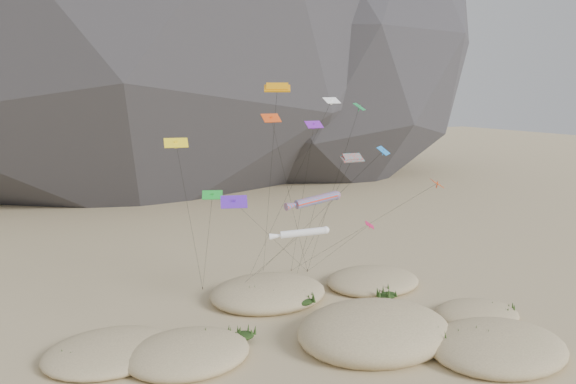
% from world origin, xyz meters
% --- Properties ---
extents(ground, '(500.00, 500.00, 0.00)m').
position_xyz_m(ground, '(0.00, 0.00, 0.00)').
color(ground, '#CCB789').
rests_on(ground, ground).
extents(dunes, '(48.06, 37.42, 4.41)m').
position_xyz_m(dunes, '(-2.40, 3.46, 0.72)').
color(dunes, '#CCB789').
rests_on(dunes, ground).
extents(dune_grass, '(44.85, 28.31, 1.54)m').
position_xyz_m(dune_grass, '(-0.26, 3.76, 0.86)').
color(dune_grass, black).
rests_on(dune_grass, ground).
extents(kite_stakes, '(21.92, 4.37, 0.30)m').
position_xyz_m(kite_stakes, '(2.16, 23.16, 0.15)').
color(kite_stakes, '#3F2D1E').
rests_on(kite_stakes, ground).
extents(rainbow_tube_kite, '(7.00, 10.07, 13.22)m').
position_xyz_m(rainbow_tube_kite, '(1.73, 11.86, 12.44)').
color(rainbow_tube_kite, '#F7331A').
rests_on(rainbow_tube_kite, ground).
extents(white_tube_kite, '(7.76, 10.17, 9.78)m').
position_xyz_m(white_tube_kite, '(-0.15, 11.52, 9.14)').
color(white_tube_kite, white).
rests_on(white_tube_kite, ground).
extents(orange_parafoil, '(5.86, 14.93, 24.70)m').
position_xyz_m(orange_parafoil, '(-1.98, 13.33, 23.92)').
color(orange_parafoil, orange).
rests_on(orange_parafoil, ground).
extents(multi_parafoil, '(3.99, 17.69, 17.43)m').
position_xyz_m(multi_parafoil, '(5.16, 10.19, 16.76)').
color(multi_parafoil, '#FF241A').
rests_on(multi_parafoil, ground).
extents(delta_kites, '(28.55, 19.82, 23.09)m').
position_xyz_m(delta_kites, '(0.45, 11.37, 16.77)').
color(delta_kites, '#D4134F').
rests_on(delta_kites, ground).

